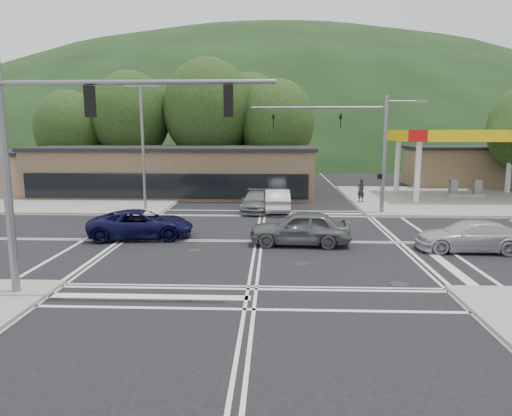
{
  "coord_description": "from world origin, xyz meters",
  "views": [
    {
      "loc": [
        0.77,
        -23.07,
        5.66
      ],
      "look_at": [
        -0.23,
        2.09,
        1.4
      ],
      "focal_mm": 32.0,
      "sensor_mm": 36.0,
      "label": 1
    }
  ],
  "objects_px": {
    "car_grey_center": "(300,228)",
    "car_queue_a": "(277,200)",
    "car_blue_west": "(141,224)",
    "car_queue_b": "(300,187)",
    "car_silver_east": "(470,236)",
    "pedestrian": "(361,190)",
    "car_northbound": "(256,202)"
  },
  "relations": [
    {
      "from": "car_blue_west",
      "to": "pedestrian",
      "type": "height_order",
      "value": "pedestrian"
    },
    {
      "from": "car_queue_a",
      "to": "car_queue_b",
      "type": "distance_m",
      "value": 8.45
    },
    {
      "from": "car_blue_west",
      "to": "car_queue_b",
      "type": "relative_size",
      "value": 1.19
    },
    {
      "from": "car_blue_west",
      "to": "car_silver_east",
      "type": "height_order",
      "value": "car_blue_west"
    },
    {
      "from": "car_blue_west",
      "to": "car_grey_center",
      "type": "xyz_separation_m",
      "value": [
        8.39,
        -1.11,
        0.1
      ]
    },
    {
      "from": "car_grey_center",
      "to": "pedestrian",
      "type": "height_order",
      "value": "pedestrian"
    },
    {
      "from": "car_queue_b",
      "to": "car_northbound",
      "type": "xyz_separation_m",
      "value": [
        -3.59,
        -8.19,
        -0.08
      ]
    },
    {
      "from": "car_grey_center",
      "to": "car_queue_b",
      "type": "relative_size",
      "value": 1.1
    },
    {
      "from": "car_northbound",
      "to": "car_silver_east",
      "type": "bearing_deg",
      "value": -41.94
    },
    {
      "from": "car_queue_b",
      "to": "car_northbound",
      "type": "height_order",
      "value": "car_queue_b"
    },
    {
      "from": "car_queue_a",
      "to": "pedestrian",
      "type": "relative_size",
      "value": 2.63
    },
    {
      "from": "car_queue_a",
      "to": "pedestrian",
      "type": "distance_m",
      "value": 7.5
    },
    {
      "from": "car_blue_west",
      "to": "pedestrian",
      "type": "relative_size",
      "value": 2.95
    },
    {
      "from": "car_blue_west",
      "to": "car_silver_east",
      "type": "relative_size",
      "value": 1.09
    },
    {
      "from": "pedestrian",
      "to": "car_grey_center",
      "type": "bearing_deg",
      "value": 37.3
    },
    {
      "from": "car_silver_east",
      "to": "car_northbound",
      "type": "height_order",
      "value": "car_silver_east"
    },
    {
      "from": "car_grey_center",
      "to": "car_queue_a",
      "type": "relative_size",
      "value": 1.03
    },
    {
      "from": "car_queue_a",
      "to": "car_northbound",
      "type": "xyz_separation_m",
      "value": [
        -1.5,
        0.0,
        -0.1
      ]
    },
    {
      "from": "car_silver_east",
      "to": "car_queue_b",
      "type": "relative_size",
      "value": 1.09
    },
    {
      "from": "car_queue_a",
      "to": "car_queue_b",
      "type": "height_order",
      "value": "car_queue_a"
    },
    {
      "from": "car_silver_east",
      "to": "car_grey_center",
      "type": "bearing_deg",
      "value": -93.45
    },
    {
      "from": "car_silver_east",
      "to": "car_northbound",
      "type": "relative_size",
      "value": 1.04
    },
    {
      "from": "car_blue_west",
      "to": "car_silver_east",
      "type": "distance_m",
      "value": 16.53
    },
    {
      "from": "car_blue_west",
      "to": "car_northbound",
      "type": "distance_m",
      "value": 10.29
    },
    {
      "from": "car_silver_east",
      "to": "car_queue_b",
      "type": "xyz_separation_m",
      "value": [
        -7.01,
        18.68,
        0.05
      ]
    },
    {
      "from": "car_northbound",
      "to": "car_grey_center",
      "type": "bearing_deg",
      "value": -72.18
    },
    {
      "from": "car_queue_a",
      "to": "car_northbound",
      "type": "bearing_deg",
      "value": -1.38
    },
    {
      "from": "car_queue_b",
      "to": "car_grey_center",
      "type": "bearing_deg",
      "value": 87.1
    },
    {
      "from": "car_grey_center",
      "to": "car_silver_east",
      "type": "distance_m",
      "value": 8.07
    },
    {
      "from": "car_blue_west",
      "to": "pedestrian",
      "type": "distance_m",
      "value": 18.41
    },
    {
      "from": "car_silver_east",
      "to": "car_queue_a",
      "type": "xyz_separation_m",
      "value": [
        -9.11,
        10.49,
        0.08
      ]
    },
    {
      "from": "car_queue_a",
      "to": "car_blue_west",
      "type": "bearing_deg",
      "value": 47.97
    }
  ]
}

